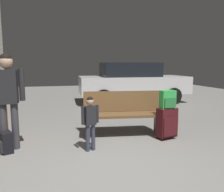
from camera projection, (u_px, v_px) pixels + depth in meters
ground_plane at (82, 114)px, 6.83m from camera, size 18.00×18.00×0.10m
bench at (123, 114)px, 4.55m from camera, size 1.65×0.72×0.89m
suitcase at (167, 123)px, 4.33m from camera, size 0.42×0.30×0.60m
backpack_bright at (168, 100)px, 4.27m from camera, size 0.29×0.21×0.34m
child at (90, 118)px, 3.70m from camera, size 0.30×0.18×0.91m
adult at (7, 91)px, 3.71m from camera, size 0.55×0.22×1.61m
backpack_dark_floor at (6, 142)px, 3.68m from camera, size 0.27×0.32×0.34m
parked_car_near at (132, 81)px, 8.71m from camera, size 4.16×1.93×1.51m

